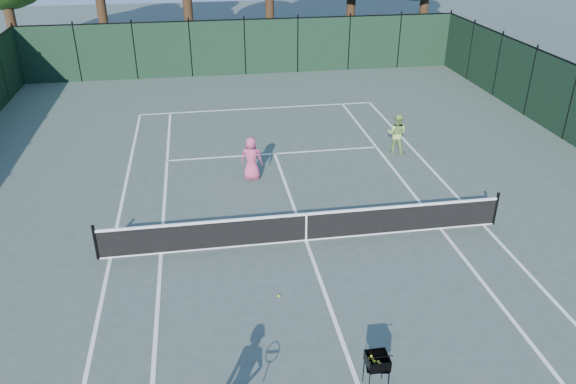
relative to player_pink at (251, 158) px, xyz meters
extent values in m
plane|color=#425147|center=(1.10, -4.36, -0.78)|extent=(90.00, 90.00, 0.00)
cube|color=white|center=(-4.39, -4.36, -0.78)|extent=(0.10, 23.77, 0.01)
cube|color=white|center=(6.58, -4.36, -0.78)|extent=(0.10, 23.77, 0.01)
cube|color=white|center=(-3.02, -4.36, -0.78)|extent=(0.10, 23.77, 0.01)
cube|color=white|center=(5.21, -4.36, -0.78)|extent=(0.10, 23.77, 0.01)
cube|color=white|center=(1.10, 7.53, -0.78)|extent=(10.97, 0.10, 0.01)
cube|color=white|center=(1.10, 2.04, -0.78)|extent=(8.23, 0.10, 0.01)
cube|color=white|center=(1.10, -4.36, -0.78)|extent=(0.10, 12.80, 0.01)
cube|color=black|center=(1.10, -4.36, -0.32)|extent=(11.60, 0.03, 0.85)
cube|color=white|center=(1.10, -4.36, 0.10)|extent=(11.60, 0.05, 0.07)
cube|color=white|center=(1.10, -4.36, -0.76)|extent=(11.60, 0.05, 0.04)
cube|color=white|center=(1.10, -4.36, -0.32)|extent=(0.05, 0.04, 0.91)
cylinder|color=black|center=(-4.70, -4.36, -0.25)|extent=(0.09, 0.09, 1.06)
cylinder|color=black|center=(6.90, -4.36, -0.25)|extent=(0.09, 0.09, 1.06)
cube|color=black|center=(1.10, 13.64, 0.72)|extent=(24.00, 0.05, 3.00)
cylinder|color=black|center=(-11.90, 17.14, 1.47)|extent=(0.56, 0.56, 4.50)
cylinder|color=black|center=(-6.90, 17.64, 1.62)|extent=(0.56, 0.56, 4.80)
cylinder|color=black|center=(-1.90, 17.44, 1.37)|extent=(0.56, 0.56, 4.30)
cylinder|color=black|center=(3.10, 17.94, 1.72)|extent=(0.56, 0.56, 5.00)
cylinder|color=black|center=(8.10, 17.24, 1.52)|extent=(0.56, 0.56, 4.60)
cylinder|color=black|center=(13.10, 17.74, 1.42)|extent=(0.56, 0.56, 4.40)
imported|color=#C84672|center=(0.00, 0.00, 0.00)|extent=(0.84, 0.63, 1.56)
imported|color=#98C160|center=(5.77, 1.41, 0.00)|extent=(0.96, 0.91, 1.57)
cylinder|color=black|center=(1.61, -10.22, -0.49)|extent=(0.02, 0.02, 0.59)
cylinder|color=black|center=(1.22, -9.82, -0.49)|extent=(0.02, 0.02, 0.59)
cylinder|color=black|center=(1.61, -9.82, -0.49)|extent=(0.02, 0.02, 0.59)
cube|color=black|center=(1.41, -10.02, -0.07)|extent=(0.51, 0.51, 0.25)
sphere|color=yellow|center=(1.41, -10.02, -0.14)|extent=(0.06, 0.06, 0.06)
sphere|color=yellow|center=(1.41, -10.02, -0.14)|extent=(0.06, 0.06, 0.06)
sphere|color=yellow|center=(1.41, -10.02, -0.14)|extent=(0.06, 0.06, 0.06)
sphere|color=yellow|center=(1.41, -10.02, -0.14)|extent=(0.06, 0.06, 0.06)
sphere|color=yellow|center=(1.41, -10.02, -0.14)|extent=(0.06, 0.06, 0.06)
sphere|color=yellow|center=(1.41, -10.02, -0.14)|extent=(0.06, 0.06, 0.06)
sphere|color=yellow|center=(1.41, -10.02, -0.14)|extent=(0.06, 0.06, 0.06)
sphere|color=yellow|center=(1.41, -10.02, -0.14)|extent=(0.06, 0.06, 0.06)
sphere|color=yellow|center=(1.41, -10.02, -0.14)|extent=(0.06, 0.06, 0.06)
sphere|color=yellow|center=(1.41, -10.02, -0.14)|extent=(0.06, 0.06, 0.06)
sphere|color=yellow|center=(1.41, -10.02, -0.14)|extent=(0.06, 0.06, 0.06)
sphere|color=yellow|center=(1.41, -10.02, -0.14)|extent=(0.06, 0.06, 0.06)
sphere|color=yellow|center=(1.41, -10.02, -0.14)|extent=(0.06, 0.06, 0.06)
sphere|color=#CDD12A|center=(-0.07, -6.82, -0.75)|extent=(0.07, 0.07, 0.07)
camera|label=1|loc=(-1.66, -17.87, 7.91)|focal=35.00mm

